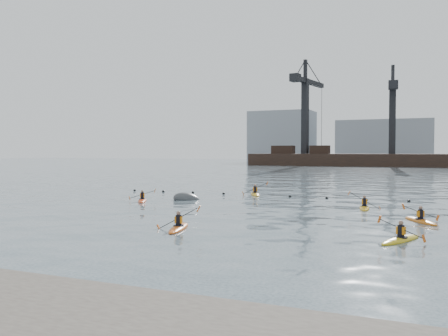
{
  "coord_description": "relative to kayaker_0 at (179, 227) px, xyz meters",
  "views": [
    {
      "loc": [
        8.23,
        -14.86,
        3.69
      ],
      "look_at": [
        -1.9,
        8.64,
        2.8
      ],
      "focal_mm": 38.0,
      "sensor_mm": 36.0,
      "label": 1
    }
  ],
  "objects": [
    {
      "name": "ground",
      "position": [
        2.62,
        -4.84,
        -0.09
      ],
      "size": [
        400.0,
        400.0,
        0.0
      ],
      "primitive_type": "plane",
      "color": "#34424B",
      "rests_on": "ground"
    },
    {
      "name": "kayaker_0",
      "position": [
        0.0,
        0.0,
        0.0
      ],
      "size": [
        2.11,
        3.11,
        1.26
      ],
      "rotation": [
        0.0,
        0.0,
        0.27
      ],
      "color": "#D65814",
      "rests_on": "ground"
    },
    {
      "name": "kayaker_1",
      "position": [
        9.87,
        0.99,
        -0.0
      ],
      "size": [
        1.94,
        3.01,
        1.08
      ],
      "rotation": [
        0.0,
        0.0,
        -0.42
      ],
      "color": "gold",
      "rests_on": "ground"
    },
    {
      "name": "mooring_buoy",
      "position": [
        -6.09,
        12.39,
        -0.09
      ],
      "size": [
        2.59,
        2.41,
        1.48
      ],
      "primitive_type": "ellipsoid",
      "rotation": [
        0.0,
        0.21,
        0.66
      ],
      "color": "#3A3C3F",
      "rests_on": "ground"
    },
    {
      "name": "kayaker_5",
      "position": [
        -2.63,
        18.28,
        0.01
      ],
      "size": [
        2.09,
        3.19,
        1.27
      ],
      "rotation": [
        0.0,
        0.0,
        0.45
      ],
      "color": "yellow",
      "rests_on": "ground"
    },
    {
      "name": "kayaker_3",
      "position": [
        7.12,
        11.91,
        -0.0
      ],
      "size": [
        2.13,
        3.09,
        1.26
      ],
      "rotation": [
        0.0,
        0.0,
        0.13
      ],
      "color": "gold",
      "rests_on": "ground"
    },
    {
      "name": "barge_pier",
      "position": [
        2.39,
        105.15,
        1.8
      ],
      "size": [
        72.0,
        19.3,
        29.5
      ],
      "color": "black",
      "rests_on": "ground"
    },
    {
      "name": "skyline",
      "position": [
        4.85,
        145.43,
        9.15
      ],
      "size": [
        141.0,
        28.0,
        22.0
      ],
      "color": "gray",
      "rests_on": "ground"
    },
    {
      "name": "kayaker_2",
      "position": [
        -8.63,
        10.12,
        -0.0
      ],
      "size": [
        1.94,
        2.84,
        1.04
      ],
      "rotation": [
        0.0,
        0.0,
        0.51
      ],
      "color": "red",
      "rests_on": "ground"
    },
    {
      "name": "kayaker_4",
      "position": [
        10.54,
        7.03,
        -0.0
      ],
      "size": [
        2.03,
        2.9,
        1.11
      ],
      "rotation": [
        0.0,
        0.0,
        3.67
      ],
      "color": "#CB6413",
      "rests_on": "ground"
    },
    {
      "name": "float_line",
      "position": [
        2.12,
        17.69,
        -0.06
      ],
      "size": [
        33.24,
        0.73,
        0.24
      ],
      "color": "black",
      "rests_on": "ground"
    }
  ]
}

